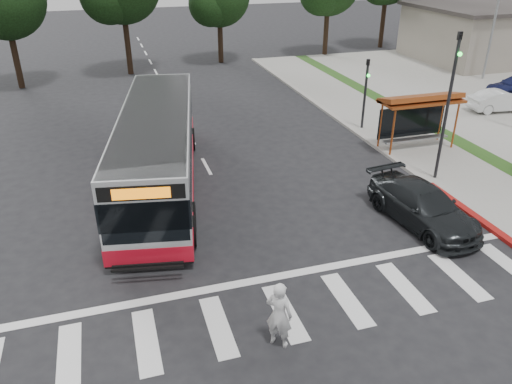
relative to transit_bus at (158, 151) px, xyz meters
name	(u,v)px	position (x,y,z in m)	size (l,w,h in m)	color
ground	(240,228)	(2.35, -4.49, -1.69)	(140.00, 140.00, 0.00)	black
sidewalk_east	(388,129)	(13.35, 3.51, -1.63)	(4.00, 40.00, 0.12)	gray
curb_east	(356,132)	(11.35, 3.51, -1.61)	(0.30, 40.00, 0.15)	#9E9991
curb_east_red	(475,217)	(11.35, -6.49, -1.61)	(0.32, 6.00, 0.15)	maroon
commercial_building	(498,34)	(32.35, 17.51, 0.51)	(14.00, 10.00, 4.40)	gray
building_roof_cap	(504,6)	(32.35, 17.51, 2.86)	(14.60, 10.60, 0.30)	#383330
crosswalk_ladder	(285,312)	(2.35, -9.49, -1.68)	(18.00, 2.60, 0.01)	silver
bus_shelter	(420,105)	(13.15, 0.61, 0.66)	(4.20, 1.60, 2.86)	#984319
traffic_signal_ne_tall	(449,96)	(11.95, -3.00, 2.19)	(0.18, 0.37, 6.50)	black
traffic_signal_ne_short	(366,87)	(11.95, 4.00, 0.79)	(0.18, 0.37, 4.00)	black
transit_bus	(158,151)	(0.00, 0.00, 0.00)	(2.83, 13.08, 3.38)	#B8BBBD
pedestrian	(279,315)	(1.75, -10.62, -0.69)	(0.73, 0.48, 2.00)	silver
dark_sedan	(423,206)	(9.09, -6.16, -0.95)	(2.08, 5.11, 1.48)	black
parked_car_1	(500,101)	(21.71, 4.35, -0.94)	(1.37, 3.94, 1.30)	silver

